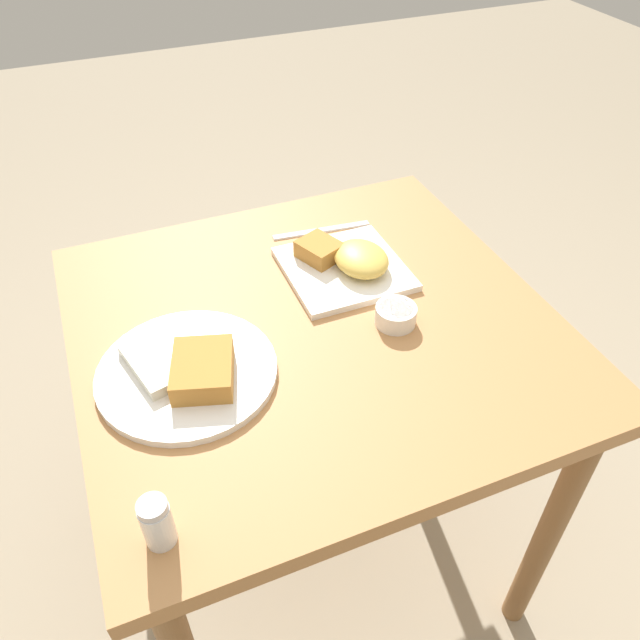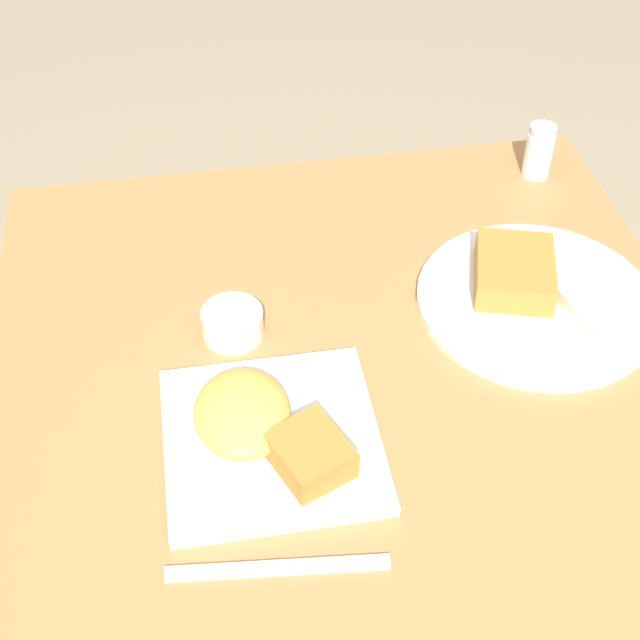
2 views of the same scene
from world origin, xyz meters
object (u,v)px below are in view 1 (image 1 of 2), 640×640
object	(u,v)px
sauce_ramekin	(396,315)
butter_knife	(322,230)
plate_square_near	(347,262)
plate_oval_far	(188,371)
salt_shaker	(158,525)

from	to	relation	value
sauce_ramekin	butter_knife	xyz separation A→B (m)	(0.33, 0.01, -0.02)
plate_square_near	plate_oval_far	size ratio (longest dim) A/B	0.77
plate_oval_far	sauce_ramekin	size ratio (longest dim) A/B	4.00
plate_oval_far	butter_knife	xyz separation A→B (m)	(0.32, -0.37, -0.01)
sauce_ramekin	plate_square_near	bearing A→B (deg)	5.79
salt_shaker	butter_knife	xyz separation A→B (m)	(0.60, -0.47, -0.03)
plate_oval_far	salt_shaker	xyz separation A→B (m)	(-0.27, 0.10, 0.02)
plate_square_near	sauce_ramekin	distance (m)	0.18
plate_square_near	butter_knife	world-z (taller)	plate_square_near
sauce_ramekin	butter_knife	world-z (taller)	sauce_ramekin
plate_square_near	butter_knife	xyz separation A→B (m)	(0.15, -0.01, -0.02)
plate_square_near	butter_knife	size ratio (longest dim) A/B	1.06
salt_shaker	butter_knife	distance (m)	0.76
plate_square_near	butter_knife	distance (m)	0.16
plate_square_near	salt_shaker	size ratio (longest dim) A/B	2.83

